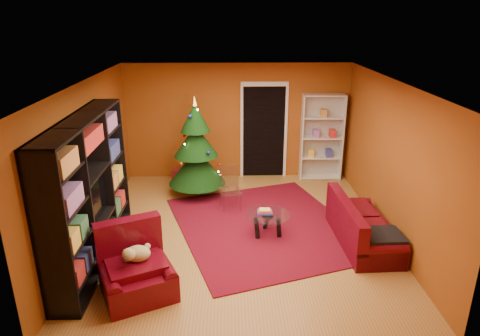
{
  "coord_description": "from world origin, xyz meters",
  "views": [
    {
      "loc": [
        -0.18,
        -6.64,
        3.62
      ],
      "look_at": [
        0.0,
        0.4,
        1.05
      ],
      "focal_mm": 32.0,
      "sensor_mm": 36.0,
      "label": 1
    }
  ],
  "objects_px": {
    "rug": "(264,226)",
    "acrylic_chair": "(230,191)",
    "christmas_tree": "(196,148)",
    "armchair": "(136,268)",
    "media_unit": "(89,192)",
    "coffee_table": "(267,224)",
    "dog": "(138,254)",
    "sofa": "(364,222)",
    "white_bookshelf": "(322,138)",
    "gift_box_green": "(200,184)",
    "gift_box_red": "(178,174)"
  },
  "relations": [
    {
      "from": "sofa",
      "to": "rug",
      "type": "bearing_deg",
      "value": 66.69
    },
    {
      "from": "rug",
      "to": "media_unit",
      "type": "height_order",
      "value": "media_unit"
    },
    {
      "from": "armchair",
      "to": "sofa",
      "type": "height_order",
      "value": "armchair"
    },
    {
      "from": "coffee_table",
      "to": "acrylic_chair",
      "type": "relative_size",
      "value": 1.01
    },
    {
      "from": "white_bookshelf",
      "to": "acrylic_chair",
      "type": "relative_size",
      "value": 2.59
    },
    {
      "from": "dog",
      "to": "rug",
      "type": "bearing_deg",
      "value": 19.78
    },
    {
      "from": "armchair",
      "to": "coffee_table",
      "type": "bearing_deg",
      "value": 14.75
    },
    {
      "from": "dog",
      "to": "sofa",
      "type": "xyz_separation_m",
      "value": [
        3.44,
        1.21,
        -0.2
      ]
    },
    {
      "from": "gift_box_green",
      "to": "sofa",
      "type": "bearing_deg",
      "value": -39.32
    },
    {
      "from": "white_bookshelf",
      "to": "sofa",
      "type": "relative_size",
      "value": 1.13
    },
    {
      "from": "media_unit",
      "to": "white_bookshelf",
      "type": "relative_size",
      "value": 1.46
    },
    {
      "from": "christmas_tree",
      "to": "sofa",
      "type": "relative_size",
      "value": 1.19
    },
    {
      "from": "rug",
      "to": "christmas_tree",
      "type": "bearing_deg",
      "value": 131.11
    },
    {
      "from": "sofa",
      "to": "acrylic_chair",
      "type": "relative_size",
      "value": 2.29
    },
    {
      "from": "christmas_tree",
      "to": "armchair",
      "type": "distance_m",
      "value": 3.48
    },
    {
      "from": "sofa",
      "to": "dog",
      "type": "bearing_deg",
      "value": 107.27
    },
    {
      "from": "sofa",
      "to": "coffee_table",
      "type": "relative_size",
      "value": 2.27
    },
    {
      "from": "white_bookshelf",
      "to": "dog",
      "type": "bearing_deg",
      "value": -126.75
    },
    {
      "from": "gift_box_green",
      "to": "white_bookshelf",
      "type": "height_order",
      "value": "white_bookshelf"
    },
    {
      "from": "christmas_tree",
      "to": "armchair",
      "type": "height_order",
      "value": "christmas_tree"
    },
    {
      "from": "armchair",
      "to": "media_unit",
      "type": "bearing_deg",
      "value": 107.15
    },
    {
      "from": "gift_box_red",
      "to": "white_bookshelf",
      "type": "relative_size",
      "value": 0.11
    },
    {
      "from": "gift_box_red",
      "to": "coffee_table",
      "type": "xyz_separation_m",
      "value": [
        1.82,
        -2.7,
        0.09
      ]
    },
    {
      "from": "gift_box_green",
      "to": "dog",
      "type": "xyz_separation_m",
      "value": [
        -0.59,
        -3.55,
        0.45
      ]
    },
    {
      "from": "coffee_table",
      "to": "acrylic_chair",
      "type": "distance_m",
      "value": 1.23
    },
    {
      "from": "white_bookshelf",
      "to": "sofa",
      "type": "bearing_deg",
      "value": -86.0
    },
    {
      "from": "media_unit",
      "to": "white_bookshelf",
      "type": "xyz_separation_m",
      "value": [
        4.17,
        3.33,
        -0.14
      ]
    },
    {
      "from": "gift_box_red",
      "to": "sofa",
      "type": "relative_size",
      "value": 0.13
    },
    {
      "from": "gift_box_green",
      "to": "coffee_table",
      "type": "height_order",
      "value": "coffee_table"
    },
    {
      "from": "christmas_tree",
      "to": "gift_box_green",
      "type": "relative_size",
      "value": 7.94
    },
    {
      "from": "dog",
      "to": "acrylic_chair",
      "type": "height_order",
      "value": "acrylic_chair"
    },
    {
      "from": "rug",
      "to": "sofa",
      "type": "xyz_separation_m",
      "value": [
        1.59,
        -0.62,
        0.37
      ]
    },
    {
      "from": "acrylic_chair",
      "to": "gift_box_red",
      "type": "bearing_deg",
      "value": 114.07
    },
    {
      "from": "media_unit",
      "to": "acrylic_chair",
      "type": "relative_size",
      "value": 3.77
    },
    {
      "from": "white_bookshelf",
      "to": "christmas_tree",
      "type": "bearing_deg",
      "value": -160.69
    },
    {
      "from": "christmas_tree",
      "to": "rug",
      "type": "bearing_deg",
      "value": -48.89
    },
    {
      "from": "armchair",
      "to": "dog",
      "type": "xyz_separation_m",
      "value": [
        0.02,
        0.07,
        0.19
      ]
    },
    {
      "from": "christmas_tree",
      "to": "gift_box_red",
      "type": "distance_m",
      "value": 1.37
    },
    {
      "from": "armchair",
      "to": "acrylic_chair",
      "type": "distance_m",
      "value": 2.91
    },
    {
      "from": "rug",
      "to": "white_bookshelf",
      "type": "height_order",
      "value": "white_bookshelf"
    },
    {
      "from": "media_unit",
      "to": "sofa",
      "type": "height_order",
      "value": "media_unit"
    },
    {
      "from": "acrylic_chair",
      "to": "coffee_table",
      "type": "bearing_deg",
      "value": -70.45
    },
    {
      "from": "media_unit",
      "to": "coffee_table",
      "type": "xyz_separation_m",
      "value": [
        2.73,
        0.65,
        -0.91
      ]
    },
    {
      "from": "media_unit",
      "to": "christmas_tree",
      "type": "height_order",
      "value": "media_unit"
    },
    {
      "from": "dog",
      "to": "coffee_table",
      "type": "distance_m",
      "value": 2.44
    },
    {
      "from": "christmas_tree",
      "to": "armchair",
      "type": "xyz_separation_m",
      "value": [
        -0.58,
        -3.38,
        -0.63
      ]
    },
    {
      "from": "rug",
      "to": "gift_box_red",
      "type": "relative_size",
      "value": 14.76
    },
    {
      "from": "gift_box_red",
      "to": "armchair",
      "type": "distance_m",
      "value": 4.28
    },
    {
      "from": "acrylic_chair",
      "to": "armchair",
      "type": "bearing_deg",
      "value": -127.61
    },
    {
      "from": "rug",
      "to": "acrylic_chair",
      "type": "relative_size",
      "value": 4.38
    }
  ]
}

